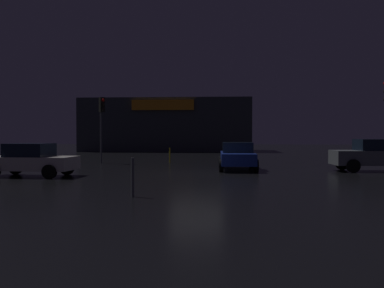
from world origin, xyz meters
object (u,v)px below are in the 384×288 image
(store_building, at_px, (168,125))
(car_near, at_px, (375,155))
(car_far, at_px, (31,160))
(car_crossing, at_px, (237,156))
(traffic_signal_main, at_px, (102,113))

(store_building, height_order, car_near, store_building)
(car_near, distance_m, car_far, 16.73)
(store_building, bearing_deg, car_near, -61.79)
(store_building, relative_size, car_crossing, 4.36)
(traffic_signal_main, xyz_separation_m, car_far, (-0.71, -8.74, -2.49))
(car_far, height_order, car_crossing, car_far)
(car_near, bearing_deg, car_crossing, 176.56)
(car_crossing, bearing_deg, traffic_signal_main, 152.54)
(car_far, relative_size, car_crossing, 0.92)
(car_near, bearing_deg, car_far, -166.70)
(car_near, relative_size, car_crossing, 1.02)
(store_building, xyz_separation_m, car_crossing, (7.00, -25.62, -2.16))
(car_near, xyz_separation_m, car_crossing, (-6.97, 0.42, -0.07))
(traffic_signal_main, xyz_separation_m, car_crossing, (8.60, -4.47, -2.50))
(store_building, distance_m, car_far, 30.06)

